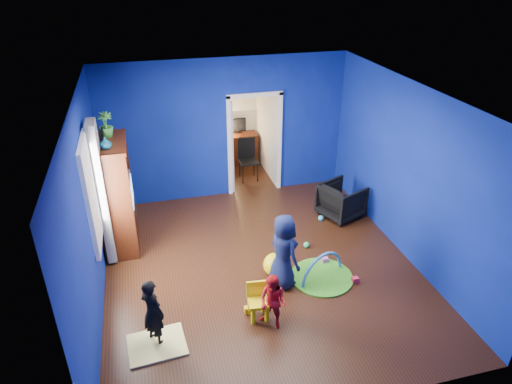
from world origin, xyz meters
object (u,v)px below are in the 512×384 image
object	(u,v)px
vase	(105,143)
tv_armoire	(116,196)
hopper_ball	(275,265)
study_desk	(239,149)
crt_tv	(118,193)
play_mat	(322,277)
folding_chair	(248,161)
child_navy	(284,251)
toddler_red	(273,302)
kid_chair	(258,304)
armchair	(341,200)
child_black	(153,312)

from	to	relation	value
vase	tv_armoire	bearing A→B (deg)	90.00
hopper_ball	study_desk	xyz separation A→B (m)	(0.42, 4.48, 0.18)
crt_tv	vase	bearing A→B (deg)	-97.59
play_mat	folding_chair	xyz separation A→B (m)	(-0.28, 3.78, 0.45)
child_navy	tv_armoire	bearing A→B (deg)	33.58
child_navy	play_mat	size ratio (longest dim) A/B	1.23
play_mat	study_desk	xyz separation A→B (m)	(-0.28, 4.74, 0.36)
vase	tv_armoire	xyz separation A→B (m)	(0.00, 0.30, -1.08)
crt_tv	hopper_ball	xyz separation A→B (m)	(2.35, -1.54, -0.83)
toddler_red	study_desk	bearing A→B (deg)	130.85
child_navy	vase	size ratio (longest dim) A/B	6.42
toddler_red	kid_chair	distance (m)	0.30
folding_chair	kid_chair	bearing A→B (deg)	-102.00
hopper_ball	child_navy	bearing A→B (deg)	-78.69
armchair	folding_chair	bearing A→B (deg)	11.40
tv_armoire	kid_chair	xyz separation A→B (m)	(1.87, -2.42, -0.73)
child_navy	toddler_red	world-z (taller)	child_navy
armchair	child_black	xyz separation A→B (m)	(-3.75, -2.42, 0.16)
crt_tv	hopper_ball	distance (m)	2.93
hopper_ball	play_mat	bearing A→B (deg)	-20.61
play_mat	hopper_ball	bearing A→B (deg)	159.39
child_black	study_desk	xyz separation A→B (m)	(2.38, 5.44, -0.13)
child_black	play_mat	xyz separation A→B (m)	(2.67, 0.69, -0.49)
hopper_ball	kid_chair	size ratio (longest dim) A/B	0.78
toddler_red	vase	world-z (taller)	vase
tv_armoire	play_mat	distance (m)	3.71
child_navy	folding_chair	xyz separation A→B (m)	(0.37, 3.77, -0.16)
vase	crt_tv	xyz separation A→B (m)	(0.04, 0.30, -1.04)
child_black	child_navy	size ratio (longest dim) A/B	0.82
kid_chair	play_mat	size ratio (longest dim) A/B	0.50
hopper_ball	armchair	bearing A→B (deg)	39.30
crt_tv	kid_chair	distance (m)	3.13
armchair	child_black	size ratio (longest dim) A/B	0.75
child_black	tv_armoire	xyz separation A→B (m)	(-0.42, 2.50, 0.48)
vase	hopper_ball	world-z (taller)	vase
hopper_ball	folding_chair	bearing A→B (deg)	83.17
vase	tv_armoire	distance (m)	1.12
tv_armoire	folding_chair	xyz separation A→B (m)	(2.81, 1.98, -0.52)
vase	child_navy	bearing A→B (deg)	-31.47
vase	child_black	bearing A→B (deg)	-79.06
tv_armoire	folding_chair	bearing A→B (deg)	35.19
child_navy	tv_armoire	distance (m)	3.04
toddler_red	child_navy	bearing A→B (deg)	112.36
child_navy	play_mat	distance (m)	0.89
vase	kid_chair	bearing A→B (deg)	-48.52
armchair	tv_armoire	world-z (taller)	tv_armoire
armchair	tv_armoire	size ratio (longest dim) A/B	0.38
child_navy	play_mat	world-z (taller)	child_navy
kid_chair	child_black	bearing A→B (deg)	-171.22
child_black	vase	bearing A→B (deg)	-29.36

